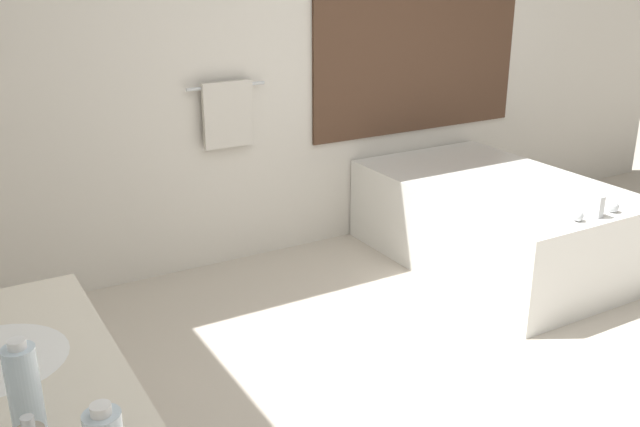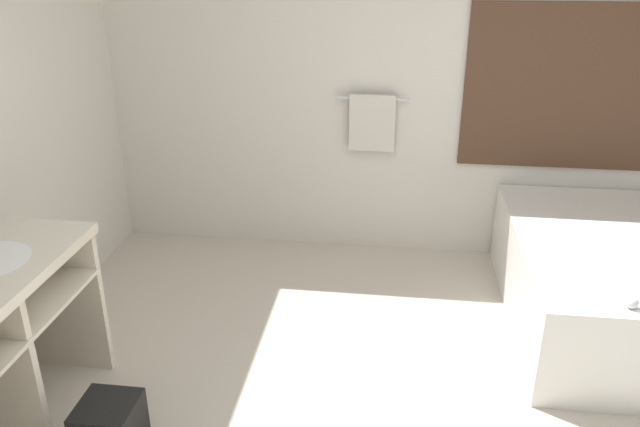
# 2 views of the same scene
# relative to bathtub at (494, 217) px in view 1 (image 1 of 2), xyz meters

# --- Properties ---
(ground_plane) EXTENTS (16.00, 16.00, 0.00)m
(ground_plane) POSITION_rel_bathtub_xyz_m (-1.16, -1.33, -0.30)
(ground_plane) COLOR beige
(ground_plane) RESTS_ON ground
(wall_back_with_blinds) EXTENTS (7.40, 0.13, 2.70)m
(wall_back_with_blinds) POSITION_rel_bathtub_xyz_m (-1.12, 0.89, 1.04)
(wall_back_with_blinds) COLOR silver
(wall_back_with_blinds) RESTS_ON ground_plane
(bathtub) EXTENTS (1.09, 1.71, 0.67)m
(bathtub) POSITION_rel_bathtub_xyz_m (0.00, 0.00, 0.00)
(bathtub) COLOR white
(bathtub) RESTS_ON ground_plane
(water_bottle_2) EXTENTS (0.07, 0.07, 0.25)m
(water_bottle_2) POSITION_rel_bathtub_xyz_m (-3.01, -1.65, 0.68)
(water_bottle_2) COLOR silver
(water_bottle_2) RESTS_ON vanity_counter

